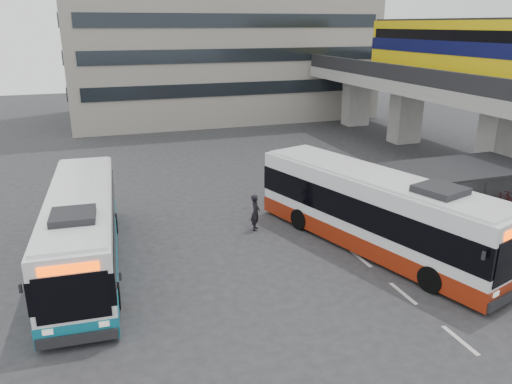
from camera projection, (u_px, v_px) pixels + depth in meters
name	position (u px, v px, depth m)	size (l,w,h in m)	color
ground	(306.00, 268.00, 20.07)	(120.00, 120.00, 0.00)	#28282B
viaduct	(466.00, 72.00, 33.86)	(8.00, 32.00, 9.68)	gray
bike_shelter	(437.00, 190.00, 24.91)	(10.00, 4.00, 2.54)	#595B60
road_markings	(403.00, 293.00, 18.16)	(0.15, 7.60, 0.01)	beige
bus_main	(374.00, 212.00, 21.40)	(6.09, 12.41, 3.60)	white
bus_teal	(83.00, 230.00, 19.73)	(3.16, 11.52, 3.37)	white
pedestrian	(255.00, 212.00, 23.52)	(0.64, 0.42, 1.75)	black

